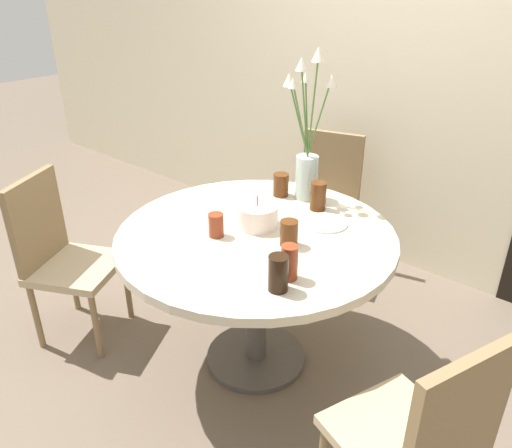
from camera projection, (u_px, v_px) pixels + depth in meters
The scene contains 15 objects.
ground_plane at pixel (256, 358), 2.55m from camera, with size 16.00×16.00×0.00m, color #6B5B4C.
wall_back at pixel (410, 61), 2.91m from camera, with size 8.00×0.05×2.60m.
dining_table at pixel (256, 255), 2.27m from camera, with size 1.25×1.25×0.73m.
chair_left_flank at pixel (325, 197), 3.16m from camera, with size 0.49×0.49×0.89m.
chair_right_flank at pixel (60, 251), 2.54m from camera, with size 0.54×0.54×0.89m.
chair_far_back at pixel (421, 436), 1.53m from camera, with size 0.51×0.51×0.89m.
birthday_cake at pixel (258, 216), 2.25m from camera, with size 0.19×0.19×0.15m.
flower_vase at pixel (307, 152), 2.43m from camera, with size 0.24×0.18×0.75m.
side_plate at pixel (325, 223), 2.29m from camera, with size 0.20×0.20×0.01m.
drink_glass_0 at pixel (289, 262), 1.86m from camera, with size 0.07×0.07×0.14m.
drink_glass_1 at pixel (281, 185), 2.56m from camera, with size 0.08×0.08×0.12m.
drink_glass_2 at pixel (290, 233), 2.09m from camera, with size 0.08×0.08×0.11m.
drink_glass_3 at pixel (318, 196), 2.40m from camera, with size 0.08×0.08×0.14m.
drink_glass_4 at pixel (216, 225), 2.16m from camera, with size 0.07×0.07×0.11m.
drink_glass_5 at pixel (278, 273), 1.79m from camera, with size 0.08×0.08×0.14m.
Camera 1 is at (1.27, -1.50, 1.77)m, focal length 35.00 mm.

